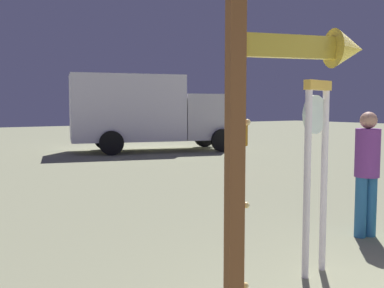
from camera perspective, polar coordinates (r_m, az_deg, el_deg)
The scene contains 5 objects.
standing_clock at distance 4.73m, azimuth 15.79°, elevation -1.61°, with size 0.42×0.16×2.03m.
arrow_sign at distance 2.78m, azimuth 11.01°, elevation 2.36°, with size 0.94×0.45×2.57m.
person_near_clock at distance 6.37m, azimuth 21.79°, elevation -2.85°, with size 0.33×0.33×1.70m.
person_distant at distance 11.06m, azimuth 6.44°, elevation 0.42°, with size 0.32×0.32×1.65m.
box_truck_near at distance 17.64m, azimuth -6.42°, elevation 4.33°, with size 6.63×4.02×3.01m.
Camera 1 is at (-3.74, -1.03, 1.76)m, focal length 41.03 mm.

